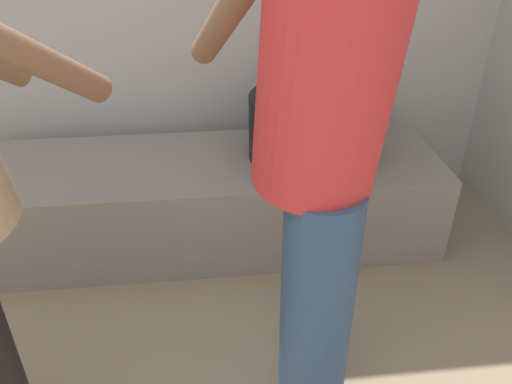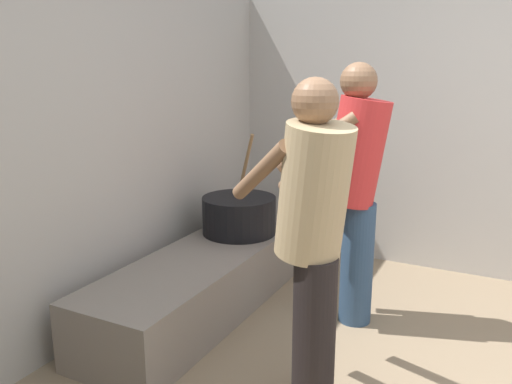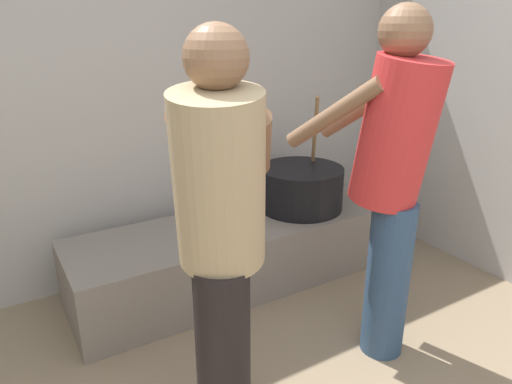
% 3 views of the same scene
% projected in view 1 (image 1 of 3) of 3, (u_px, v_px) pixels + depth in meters
% --- Properties ---
extents(hearth_ledge, '(2.00, 0.60, 0.39)m').
position_uv_depth(hearth_ledge, '(208.00, 200.00, 2.24)').
color(hearth_ledge, slate).
rests_on(hearth_ledge, ground_plane).
extents(cooking_pot_main, '(0.53, 0.53, 0.72)m').
position_uv_depth(cooking_pot_main, '(311.00, 126.00, 2.12)').
color(cooking_pot_main, black).
rests_on(cooking_pot_main, hearth_ledge).
extents(cook_in_red_shirt, '(0.50, 0.72, 1.59)m').
position_uv_depth(cook_in_red_shirt, '(323.00, 133.00, 1.15)').
color(cook_in_red_shirt, navy).
rests_on(cook_in_red_shirt, ground_plane).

